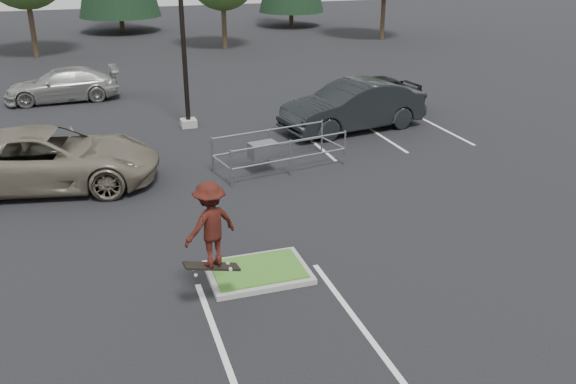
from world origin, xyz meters
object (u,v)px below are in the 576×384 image
object	(u,v)px
light_pole	(181,7)
skateboarder	(210,225)
cart_corral	(267,149)
car_far_silver	(62,85)
car_r_charc	(353,106)
car_l_tan	(47,158)
car_r_black	(367,95)

from	to	relation	value
light_pole	skateboarder	size ratio (longest dim) A/B	5.26
cart_corral	car_far_silver	world-z (taller)	car_far_silver
cart_corral	car_r_charc	xyz separation A→B (m)	(4.46, 3.39, 0.20)
car_l_tan	car_r_black	bearing A→B (deg)	-59.84
skateboarder	car_r_black	world-z (taller)	skateboarder
light_pole	skateboarder	world-z (taller)	light_pole
car_far_silver	car_l_tan	bearing A→B (deg)	-3.16
car_r_charc	car_r_black	distance (m)	2.41
car_r_charc	car_far_silver	bearing A→B (deg)	-138.22
car_l_tan	car_r_charc	distance (m)	11.31
light_pole	car_l_tan	xyz separation A→B (m)	(-5.00, -5.00, -3.67)
car_l_tan	car_r_black	world-z (taller)	car_l_tan
light_pole	skateboarder	bearing A→B (deg)	-97.45
car_l_tan	car_far_silver	world-z (taller)	car_l_tan
car_l_tan	cart_corral	bearing A→B (deg)	-86.38
light_pole	car_l_tan	bearing A→B (deg)	-135.00
skateboarder	car_far_silver	bearing A→B (deg)	-104.28
skateboarder	car_r_black	xyz separation A→B (m)	(9.20, 12.50, -1.04)
cart_corral	car_r_black	xyz separation A→B (m)	(5.96, 5.27, 0.08)
light_pole	car_far_silver	distance (m)	8.55
car_r_black	car_far_silver	size ratio (longest dim) A/B	0.95
cart_corral	car_r_charc	size ratio (longest dim) A/B	0.76
light_pole	car_far_silver	bearing A→B (deg)	128.27
light_pole	car_r_black	distance (m)	8.40
light_pole	car_l_tan	size ratio (longest dim) A/B	1.59
cart_corral	skateboarder	bearing A→B (deg)	-124.91
cart_corral	car_r_black	size ratio (longest dim) A/B	0.90
car_r_black	car_far_silver	world-z (taller)	car_r_black
light_pole	cart_corral	bearing A→B (deg)	-75.04
car_r_charc	light_pole	bearing A→B (deg)	-121.88
car_r_charc	car_r_black	size ratio (longest dim) A/B	1.19
car_l_tan	car_far_silver	distance (m)	11.00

